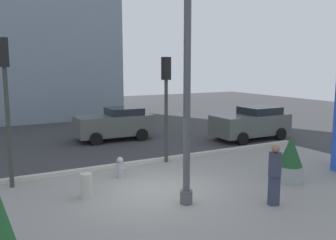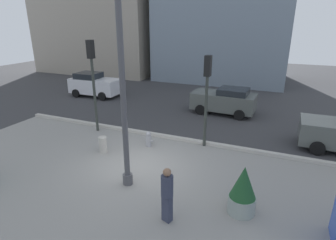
{
  "view_description": "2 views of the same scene",
  "coord_description": "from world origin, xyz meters",
  "px_view_note": "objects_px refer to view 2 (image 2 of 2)",
  "views": [
    {
      "loc": [
        -4.97,
        -9.83,
        3.93
      ],
      "look_at": [
        1.26,
        1.59,
        1.98
      ],
      "focal_mm": 38.9,
      "sensor_mm": 36.0,
      "label": 1
    },
    {
      "loc": [
        5.08,
        -8.93,
        5.66
      ],
      "look_at": [
        0.78,
        1.22,
        1.73
      ],
      "focal_mm": 29.81,
      "sensor_mm": 36.0,
      "label": 2
    }
  ],
  "objects_px": {
    "potted_plant_by_pillar": "(243,191)",
    "traffic_light_far_side": "(207,86)",
    "fire_hydrant": "(149,139)",
    "concrete_bollard": "(103,145)",
    "car_curb_west": "(95,85)",
    "lamp_post": "(123,90)",
    "pedestrian_by_curb": "(167,192)",
    "traffic_light_corner": "(93,72)",
    "car_passing_lane": "(225,100)"
  },
  "relations": [
    {
      "from": "potted_plant_by_pillar",
      "to": "traffic_light_far_side",
      "type": "distance_m",
      "value": 5.4
    },
    {
      "from": "fire_hydrant",
      "to": "concrete_bollard",
      "type": "xyz_separation_m",
      "value": [
        -1.62,
        -1.38,
        0.01
      ]
    },
    {
      "from": "fire_hydrant",
      "to": "car_curb_west",
      "type": "height_order",
      "value": "car_curb_west"
    },
    {
      "from": "lamp_post",
      "to": "pedestrian_by_curb",
      "type": "relative_size",
      "value": 4.1
    },
    {
      "from": "traffic_light_far_side",
      "to": "traffic_light_corner",
      "type": "distance_m",
      "value": 5.92
    },
    {
      "from": "lamp_post",
      "to": "fire_hydrant",
      "type": "distance_m",
      "value": 4.58
    },
    {
      "from": "concrete_bollard",
      "to": "traffic_light_corner",
      "type": "xyz_separation_m",
      "value": [
        -1.86,
        2.1,
        2.85
      ]
    },
    {
      "from": "fire_hydrant",
      "to": "traffic_light_far_side",
      "type": "xyz_separation_m",
      "value": [
        2.42,
        1.08,
        2.53
      ]
    },
    {
      "from": "fire_hydrant",
      "to": "traffic_light_corner",
      "type": "relative_size",
      "value": 0.16
    },
    {
      "from": "lamp_post",
      "to": "traffic_light_corner",
      "type": "distance_m",
      "value": 5.79
    },
    {
      "from": "potted_plant_by_pillar",
      "to": "car_passing_lane",
      "type": "distance_m",
      "value": 10.03
    },
    {
      "from": "pedestrian_by_curb",
      "to": "concrete_bollard",
      "type": "bearing_deg",
      "value": 145.24
    },
    {
      "from": "car_curb_west",
      "to": "pedestrian_by_curb",
      "type": "distance_m",
      "value": 15.83
    },
    {
      "from": "traffic_light_far_side",
      "to": "fire_hydrant",
      "type": "bearing_deg",
      "value": -155.91
    },
    {
      "from": "traffic_light_far_side",
      "to": "car_curb_west",
      "type": "bearing_deg",
      "value": 151.56
    },
    {
      "from": "potted_plant_by_pillar",
      "to": "pedestrian_by_curb",
      "type": "xyz_separation_m",
      "value": [
        -1.97,
        -1.25,
        0.21
      ]
    },
    {
      "from": "traffic_light_far_side",
      "to": "car_curb_west",
      "type": "relative_size",
      "value": 1.08
    },
    {
      "from": "traffic_light_far_side",
      "to": "car_passing_lane",
      "type": "distance_m",
      "value": 5.73
    },
    {
      "from": "lamp_post",
      "to": "car_curb_west",
      "type": "xyz_separation_m",
      "value": [
        -8.95,
        10.05,
        -2.63
      ]
    },
    {
      "from": "concrete_bollard",
      "to": "fire_hydrant",
      "type": "bearing_deg",
      "value": 40.54
    },
    {
      "from": "car_curb_west",
      "to": "car_passing_lane",
      "type": "distance_m",
      "value": 10.4
    },
    {
      "from": "lamp_post",
      "to": "traffic_light_far_side",
      "type": "relative_size",
      "value": 1.7
    },
    {
      "from": "car_passing_lane",
      "to": "potted_plant_by_pillar",
      "type": "bearing_deg",
      "value": -74.72
    },
    {
      "from": "fire_hydrant",
      "to": "car_curb_west",
      "type": "relative_size",
      "value": 0.19
    },
    {
      "from": "potted_plant_by_pillar",
      "to": "car_curb_west",
      "type": "bearing_deg",
      "value": 142.29
    },
    {
      "from": "traffic_light_corner",
      "to": "fire_hydrant",
      "type": "bearing_deg",
      "value": -11.66
    },
    {
      "from": "lamp_post",
      "to": "potted_plant_by_pillar",
      "type": "distance_m",
      "value": 4.93
    },
    {
      "from": "car_curb_west",
      "to": "car_passing_lane",
      "type": "relative_size",
      "value": 0.98
    },
    {
      "from": "fire_hydrant",
      "to": "potted_plant_by_pillar",
      "type": "bearing_deg",
      "value": -33.82
    },
    {
      "from": "potted_plant_by_pillar",
      "to": "pedestrian_by_curb",
      "type": "distance_m",
      "value": 2.34
    },
    {
      "from": "pedestrian_by_curb",
      "to": "potted_plant_by_pillar",
      "type": "bearing_deg",
      "value": 32.46
    },
    {
      "from": "concrete_bollard",
      "to": "pedestrian_by_curb",
      "type": "distance_m",
      "value": 5.5
    },
    {
      "from": "potted_plant_by_pillar",
      "to": "traffic_light_corner",
      "type": "bearing_deg",
      "value": 154.53
    },
    {
      "from": "lamp_post",
      "to": "car_curb_west",
      "type": "distance_m",
      "value": 13.71
    },
    {
      "from": "fire_hydrant",
      "to": "traffic_light_corner",
      "type": "xyz_separation_m",
      "value": [
        -3.47,
        0.72,
        2.85
      ]
    },
    {
      "from": "traffic_light_far_side",
      "to": "car_passing_lane",
      "type": "xyz_separation_m",
      "value": [
        -0.22,
        5.35,
        -2.04
      ]
    },
    {
      "from": "pedestrian_by_curb",
      "to": "car_passing_lane",
      "type": "bearing_deg",
      "value": 93.52
    },
    {
      "from": "traffic_light_far_side",
      "to": "car_passing_lane",
      "type": "bearing_deg",
      "value": 92.37
    },
    {
      "from": "car_passing_lane",
      "to": "pedestrian_by_curb",
      "type": "xyz_separation_m",
      "value": [
        0.67,
        -10.93,
        0.13
      ]
    },
    {
      "from": "car_curb_west",
      "to": "car_passing_lane",
      "type": "bearing_deg",
      "value": -2.21
    },
    {
      "from": "potted_plant_by_pillar",
      "to": "car_passing_lane",
      "type": "xyz_separation_m",
      "value": [
        -2.64,
        9.68,
        0.08
      ]
    },
    {
      "from": "lamp_post",
      "to": "fire_hydrant",
      "type": "relative_size",
      "value": 9.68
    },
    {
      "from": "car_curb_west",
      "to": "potted_plant_by_pillar",
      "type": "bearing_deg",
      "value": -37.71
    },
    {
      "from": "concrete_bollard",
      "to": "car_curb_west",
      "type": "height_order",
      "value": "car_curb_west"
    },
    {
      "from": "fire_hydrant",
      "to": "car_curb_west",
      "type": "distance_m",
      "value": 10.67
    },
    {
      "from": "fire_hydrant",
      "to": "concrete_bollard",
      "type": "bearing_deg",
      "value": -139.46
    },
    {
      "from": "concrete_bollard",
      "to": "car_curb_west",
      "type": "relative_size",
      "value": 0.19
    },
    {
      "from": "fire_hydrant",
      "to": "traffic_light_corner",
      "type": "height_order",
      "value": "traffic_light_corner"
    },
    {
      "from": "potted_plant_by_pillar",
      "to": "car_curb_west",
      "type": "height_order",
      "value": "car_curb_west"
    },
    {
      "from": "traffic_light_far_side",
      "to": "traffic_light_corner",
      "type": "bearing_deg",
      "value": -176.44
    }
  ]
}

